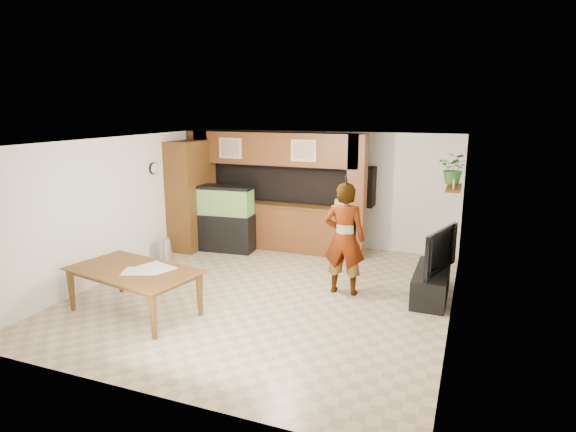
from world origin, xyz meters
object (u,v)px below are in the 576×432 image
at_px(pantry_cabinet, 189,196).
at_px(dining_table, 133,292).
at_px(aquarium, 224,219).
at_px(television, 434,249).
at_px(person, 344,239).

height_order(pantry_cabinet, dining_table, pantry_cabinet).
distance_m(aquarium, television, 4.69).
distance_m(person, dining_table, 3.50).
bearing_deg(pantry_cabinet, television, -11.02).
bearing_deg(television, pantry_cabinet, 95.44).
height_order(aquarium, television, aquarium).
height_order(pantry_cabinet, television, pantry_cabinet).
height_order(aquarium, person, person).
relative_size(person, dining_table, 0.95).
distance_m(pantry_cabinet, dining_table, 3.69).
bearing_deg(dining_table, pantry_cabinet, 119.13).
height_order(television, dining_table, television).
bearing_deg(aquarium, pantry_cabinet, -177.98).
relative_size(pantry_cabinet, aquarium, 1.65).
height_order(pantry_cabinet, aquarium, pantry_cabinet).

